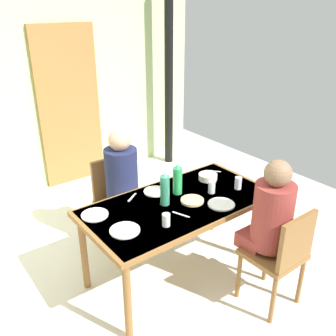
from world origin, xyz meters
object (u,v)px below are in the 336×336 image
at_px(water_bottle_green_far, 165,189).
at_px(person_near_diner, 271,214).
at_px(chair_near_diner, 281,254).
at_px(chair_far_diner, 116,197).
at_px(person_far_diner, 122,175).
at_px(dining_table, 179,209).
at_px(water_bottle_green_near, 178,180).
at_px(serving_bowl_center, 208,177).

bearing_deg(water_bottle_green_far, person_near_diner, -53.68).
height_order(chair_near_diner, chair_far_diner, same).
distance_m(person_near_diner, person_far_diner, 1.36).
bearing_deg(dining_table, person_near_diner, -58.92).
height_order(dining_table, water_bottle_green_near, water_bottle_green_near).
relative_size(water_bottle_green_far, serving_bowl_center, 1.66).
relative_size(dining_table, serving_bowl_center, 9.33).
height_order(person_far_diner, serving_bowl_center, person_far_diner).
bearing_deg(person_far_diner, water_bottle_green_far, 94.67).
bearing_deg(water_bottle_green_near, person_far_diner, 116.08).
bearing_deg(water_bottle_green_far, dining_table, -20.43).
distance_m(chair_far_diner, person_far_diner, 0.31).
relative_size(dining_table, chair_far_diner, 1.82).
bearing_deg(serving_bowl_center, water_bottle_green_near, -174.77).
bearing_deg(chair_near_diner, person_far_diner, 111.22).
distance_m(chair_near_diner, person_far_diner, 1.51).
bearing_deg(serving_bowl_center, water_bottle_green_far, -168.42).
relative_size(chair_far_diner, serving_bowl_center, 5.12).
bearing_deg(dining_table, chair_near_diner, -63.67).
bearing_deg(person_far_diner, water_bottle_green_near, 116.08).
distance_m(person_far_diner, serving_bowl_center, 0.78).
relative_size(chair_far_diner, person_far_diner, 1.13).
relative_size(person_far_diner, serving_bowl_center, 4.53).
bearing_deg(chair_near_diner, water_bottle_green_far, 121.40).
bearing_deg(serving_bowl_center, person_near_diner, -96.70).
height_order(dining_table, person_far_diner, person_far_diner).
bearing_deg(person_near_diner, water_bottle_green_far, 126.32).
xyz_separation_m(person_near_diner, water_bottle_green_far, (-0.49, 0.67, 0.08)).
bearing_deg(chair_near_diner, person_near_diner, 90.00).
bearing_deg(water_bottle_green_near, serving_bowl_center, 5.23).
height_order(dining_table, water_bottle_green_far, water_bottle_green_far).
relative_size(chair_near_diner, chair_far_diner, 1.00).
distance_m(chair_far_diner, person_near_diner, 1.51).
bearing_deg(dining_table, water_bottle_green_far, 159.57).
xyz_separation_m(water_bottle_green_near, water_bottle_green_far, (-0.20, -0.08, 0.01)).
distance_m(dining_table, chair_near_diner, 0.87).
distance_m(person_near_diner, water_bottle_green_near, 0.81).
relative_size(chair_far_diner, person_near_diner, 1.13).
xyz_separation_m(chair_near_diner, person_near_diner, (-0.00, 0.14, 0.28)).
distance_m(person_near_diner, serving_bowl_center, 0.79).
height_order(chair_near_diner, water_bottle_green_near, water_bottle_green_near).
xyz_separation_m(chair_far_diner, person_near_diner, (0.54, -1.39, 0.28)).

